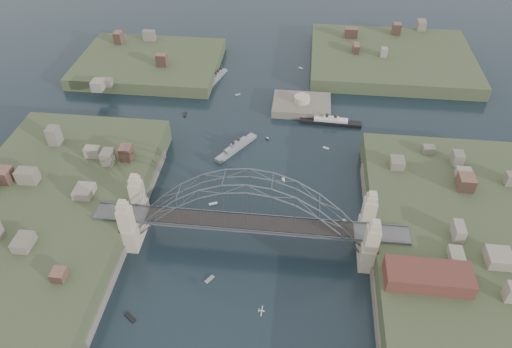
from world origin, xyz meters
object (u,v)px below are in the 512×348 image
object	(u,v)px
fort_island	(301,109)
ocean_liner	(331,122)
wharf_shed	(428,276)
bridge	(249,212)
naval_cruiser_near	(236,147)
naval_cruiser_far	(218,77)

from	to	relation	value
fort_island	ocean_liner	distance (m)	14.41
wharf_shed	ocean_liner	world-z (taller)	wharf_shed
bridge	naval_cruiser_near	distance (m)	44.31
ocean_liner	naval_cruiser_far	bearing A→B (deg)	149.09
fort_island	wharf_shed	world-z (taller)	wharf_shed
naval_cruiser_near	ocean_liner	distance (m)	37.78
fort_island	naval_cruiser_far	distance (m)	40.88
naval_cruiser_near	ocean_liner	size ratio (longest dim) A/B	0.77
bridge	naval_cruiser_far	distance (m)	93.07
naval_cruiser_near	naval_cruiser_far	bearing A→B (deg)	107.16
bridge	naval_cruiser_far	world-z (taller)	bridge
bridge	wharf_shed	distance (m)	46.23
wharf_shed	naval_cruiser_near	bearing A→B (deg)	133.80
naval_cruiser_far	wharf_shed	bearing A→B (deg)	-56.57
bridge	wharf_shed	world-z (taller)	bridge
wharf_shed	naval_cruiser_far	xyz separation A→B (m)	(-68.10, 103.15, -9.21)
fort_island	bridge	bearing A→B (deg)	-99.73
fort_island	wharf_shed	bearing A→B (deg)	-69.15
bridge	naval_cruiser_near	size ratio (longest dim) A/B	4.85
fort_island	naval_cruiser_near	distance (m)	35.50
bridge	ocean_liner	size ratio (longest dim) A/B	3.72
naval_cruiser_near	fort_island	bearing A→B (deg)	52.77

